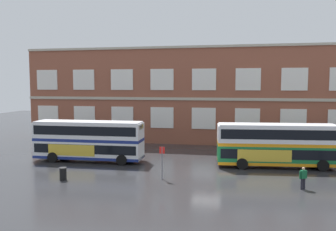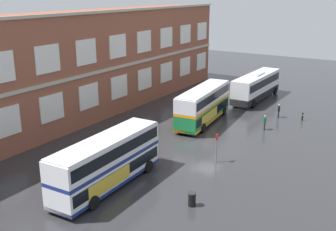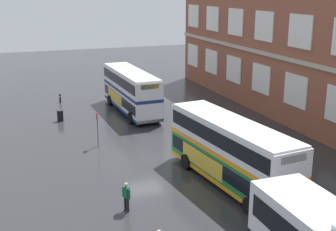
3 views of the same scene
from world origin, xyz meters
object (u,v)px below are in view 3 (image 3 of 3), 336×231
Objects in this scene: station_litter_bin at (60,116)px; safety_bollard_east at (60,98)px; waiting_passenger at (126,196)px; double_decker_near at (131,90)px; bus_stand_flag at (97,126)px; double_decker_middle at (231,151)px.

safety_bollard_east is at bearing 172.85° from station_litter_bin.
waiting_passenger is at bearing 0.68° from safety_bollard_east.
bus_stand_flag is at bearing -30.49° from double_decker_near.
safety_bollard_east is (-24.40, -7.29, -1.66)m from double_decker_middle.
bus_stand_flag reaches higher than safety_bollard_east.
double_decker_middle is 10.88× the size of station_litter_bin.
waiting_passenger is 0.63× the size of bus_stand_flag.
double_decker_near is 8.74m from safety_bollard_east.
station_litter_bin is at bearing -82.84° from double_decker_near.
double_decker_near is at bearing -176.49° from double_decker_middle.
waiting_passenger reaches higher than station_litter_bin.
double_decker_near is 7.26m from station_litter_bin.
waiting_passenger is at bearing -16.61° from double_decker_near.
double_decker_near is at bearing 45.87° from safety_bollard_east.
bus_stand_flag is at bearing -146.88° from double_decker_middle.
safety_bollard_east is (-6.86, 0.86, -0.03)m from station_litter_bin.
station_litter_bin is at bearing -166.73° from bus_stand_flag.
double_decker_middle is at bearing 3.51° from double_decker_near.
bus_stand_flag is 2.84× the size of safety_bollard_east.
waiting_passenger is at bearing -80.06° from double_decker_middle.
double_decker_near reaches higher than station_litter_bin.
waiting_passenger reaches higher than safety_bollard_east.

